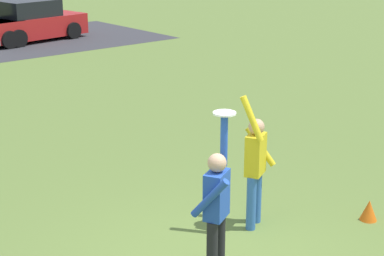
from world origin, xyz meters
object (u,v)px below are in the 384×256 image
Objects in this scene: frisbee_disc at (224,113)px; field_cone_orange at (369,210)px; person_catcher at (216,205)px; person_defender at (255,164)px; parked_car_red at (32,22)px.

field_cone_orange is at bearing -8.95° from frisbee_disc.
person_catcher is 1.02× the size of person_defender.
frisbee_disc reaches higher than person_catcher.
field_cone_orange is (2.63, -0.41, -1.93)m from frisbee_disc.
frisbee_disc is 3.29m from field_cone_orange.
frisbee_disc is 0.88× the size of field_cone_orange.
person_catcher is at bearing 0.00° from person_defender.
person_catcher is 1.13m from frisbee_disc.
frisbee_disc is 0.06× the size of parked_car_red.
frisbee_disc is at bearing -0.00° from person_catcher.
person_defender reaches higher than field_cone_orange.
person_catcher is 2.96m from field_cone_orange.
field_cone_orange is (1.46, -1.00, -0.82)m from person_defender.
field_cone_orange is at bearing -108.99° from parked_car_red.
person_catcher reaches higher than person_defender.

